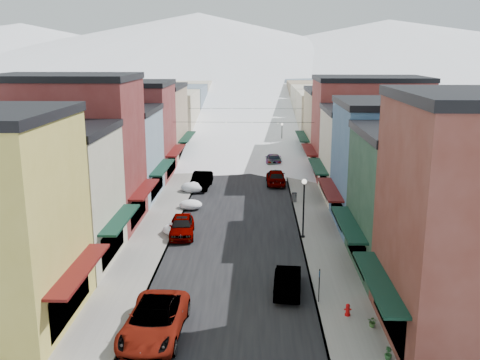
# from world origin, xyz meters

# --- Properties ---
(road) EXTENTS (10.00, 160.00, 0.01)m
(road) POSITION_xyz_m (0.00, 60.00, 0.01)
(road) COLOR black
(road) RESTS_ON ground
(sidewalk_left) EXTENTS (3.20, 160.00, 0.15)m
(sidewalk_left) POSITION_xyz_m (-6.60, 60.00, 0.07)
(sidewalk_left) COLOR gray
(sidewalk_left) RESTS_ON ground
(sidewalk_right) EXTENTS (3.20, 160.00, 0.15)m
(sidewalk_right) POSITION_xyz_m (6.60, 60.00, 0.07)
(sidewalk_right) COLOR gray
(sidewalk_right) RESTS_ON ground
(curb_left) EXTENTS (0.10, 160.00, 0.15)m
(curb_left) POSITION_xyz_m (-5.05, 60.00, 0.07)
(curb_left) COLOR slate
(curb_left) RESTS_ON ground
(curb_right) EXTENTS (0.10, 160.00, 0.15)m
(curb_right) POSITION_xyz_m (5.05, 60.00, 0.07)
(curb_right) COLOR slate
(curb_right) RESTS_ON ground
(bldg_l_cream) EXTENTS (11.30, 8.20, 9.50)m
(bldg_l_cream) POSITION_xyz_m (-13.19, 12.50, 4.76)
(bldg_l_cream) COLOR #B7B093
(bldg_l_cream) RESTS_ON ground
(bldg_l_brick_near) EXTENTS (12.30, 8.20, 12.50)m
(bldg_l_brick_near) POSITION_xyz_m (-13.69, 20.50, 6.26)
(bldg_l_brick_near) COLOR maroon
(bldg_l_brick_near) RESTS_ON ground
(bldg_l_grayblue) EXTENTS (11.30, 9.20, 9.00)m
(bldg_l_grayblue) POSITION_xyz_m (-13.19, 29.00, 4.51)
(bldg_l_grayblue) COLOR #788FA0
(bldg_l_grayblue) RESTS_ON ground
(bldg_l_brick_far) EXTENTS (13.30, 9.20, 11.00)m
(bldg_l_brick_far) POSITION_xyz_m (-14.19, 38.00, 5.51)
(bldg_l_brick_far) COLOR maroon
(bldg_l_brick_far) RESTS_ON ground
(bldg_l_tan) EXTENTS (11.30, 11.20, 10.00)m
(bldg_l_tan) POSITION_xyz_m (-13.19, 48.00, 5.01)
(bldg_l_tan) COLOR #9A7F65
(bldg_l_tan) RESTS_ON ground
(bldg_r_green) EXTENTS (11.30, 9.20, 9.50)m
(bldg_r_green) POSITION_xyz_m (13.19, 12.00, 4.76)
(bldg_r_green) COLOR #1D3D29
(bldg_r_green) RESTS_ON ground
(bldg_r_blue) EXTENTS (11.30, 9.20, 10.50)m
(bldg_r_blue) POSITION_xyz_m (13.19, 21.00, 5.26)
(bldg_r_blue) COLOR #3A5F85
(bldg_r_blue) RESTS_ON ground
(bldg_r_cream) EXTENTS (12.30, 9.20, 9.00)m
(bldg_r_cream) POSITION_xyz_m (13.69, 30.00, 4.51)
(bldg_r_cream) COLOR #EFE3C1
(bldg_r_cream) RESTS_ON ground
(bldg_r_brick_far) EXTENTS (13.30, 9.20, 11.50)m
(bldg_r_brick_far) POSITION_xyz_m (14.19, 39.00, 5.76)
(bldg_r_brick_far) COLOR maroon
(bldg_r_brick_far) RESTS_ON ground
(bldg_r_tan) EXTENTS (11.30, 11.20, 9.50)m
(bldg_r_tan) POSITION_xyz_m (13.19, 49.00, 4.76)
(bldg_r_tan) COLOR tan
(bldg_r_tan) RESTS_ON ground
(distant_blocks) EXTENTS (34.00, 55.00, 8.00)m
(distant_blocks) POSITION_xyz_m (0.00, 83.00, 4.00)
(distant_blocks) COLOR gray
(distant_blocks) RESTS_ON ground
(mountain_ridge) EXTENTS (670.00, 340.00, 34.00)m
(mountain_ridge) POSITION_xyz_m (-19.47, 277.18, 14.36)
(mountain_ridge) COLOR silver
(mountain_ridge) RESTS_ON ground
(overhead_cables) EXTENTS (16.40, 15.04, 0.04)m
(overhead_cables) POSITION_xyz_m (0.00, 47.50, 6.20)
(overhead_cables) COLOR black
(overhead_cables) RESTS_ON ground
(car_white_suv) EXTENTS (3.11, 6.34, 1.73)m
(car_white_suv) POSITION_xyz_m (-3.60, 3.00, 0.87)
(car_white_suv) COLOR white
(car_white_suv) RESTS_ON ground
(car_silver_sedan) EXTENTS (2.33, 4.88, 1.61)m
(car_silver_sedan) POSITION_xyz_m (-4.30, 18.33, 0.80)
(car_silver_sedan) COLOR #A0A2A8
(car_silver_sedan) RESTS_ON ground
(car_dark_hatch) EXTENTS (2.14, 5.23, 1.69)m
(car_dark_hatch) POSITION_xyz_m (-4.30, 33.39, 0.84)
(car_dark_hatch) COLOR black
(car_dark_hatch) RESTS_ON ground
(car_silver_wagon) EXTENTS (2.36, 5.06, 1.43)m
(car_silver_wagon) POSITION_xyz_m (-4.02, 50.15, 0.71)
(car_silver_wagon) COLOR gray
(car_silver_wagon) RESTS_ON ground
(car_green_sedan) EXTENTS (1.92, 4.59, 1.47)m
(car_green_sedan) POSITION_xyz_m (3.50, 8.43, 0.74)
(car_green_sedan) COLOR black
(car_green_sedan) RESTS_ON ground
(car_gray_suv) EXTENTS (2.08, 5.08, 1.72)m
(car_gray_suv) POSITION_xyz_m (3.68, 35.27, 0.86)
(car_gray_suv) COLOR gray
(car_gray_suv) RESTS_ON ground
(car_black_sedan) EXTENTS (2.18, 5.08, 1.46)m
(car_black_sedan) POSITION_xyz_m (3.71, 45.52, 0.73)
(car_black_sedan) COLOR black
(car_black_sedan) RESTS_ON ground
(car_lane_silver) EXTENTS (2.15, 5.03, 1.69)m
(car_lane_silver) POSITION_xyz_m (-0.65, 56.74, 0.85)
(car_lane_silver) COLOR #AFB1B7
(car_lane_silver) RESTS_ON ground
(car_lane_white) EXTENTS (2.42, 4.96, 1.36)m
(car_lane_white) POSITION_xyz_m (1.90, 72.43, 0.68)
(car_lane_white) COLOR #BABABC
(car_lane_white) RESTS_ON ground
(fire_hydrant) EXTENTS (0.40, 0.30, 0.69)m
(fire_hydrant) POSITION_xyz_m (6.60, 5.26, 0.47)
(fire_hydrant) COLOR red
(fire_hydrant) RESTS_ON sidewalk_right
(parking_sign) EXTENTS (0.10, 0.27, 2.02)m
(parking_sign) POSITION_xyz_m (5.20, 6.87, 1.33)
(parking_sign) COLOR black
(parking_sign) RESTS_ON sidewalk_right
(trash_can) EXTENTS (0.52, 0.52, 0.88)m
(trash_can) POSITION_xyz_m (5.20, 27.90, 0.60)
(trash_can) COLOR #5A5C60
(trash_can) RESTS_ON sidewalk_right
(streetlamp_near) EXTENTS (0.39, 0.39, 4.64)m
(streetlamp_near) POSITION_xyz_m (5.20, 17.88, 3.08)
(streetlamp_near) COLOR black
(streetlamp_near) RESTS_ON sidewalk_right
(streetlamp_far) EXTENTS (0.33, 0.33, 3.98)m
(streetlamp_far) POSITION_xyz_m (5.20, 55.00, 2.66)
(streetlamp_far) COLOR black
(streetlamp_far) RESTS_ON sidewalk_right
(planter_near) EXTENTS (0.67, 0.63, 0.59)m
(planter_near) POSITION_xyz_m (7.71, 4.05, 0.44)
(planter_near) COLOR #3D672E
(planter_near) RESTS_ON sidewalk_right
(planter_far) EXTENTS (0.49, 0.49, 0.62)m
(planter_far) POSITION_xyz_m (7.80, 1.00, 0.46)
(planter_far) COLOR #295B2B
(planter_far) RESTS_ON sidewalk_right
(snow_pile_near) EXTENTS (2.38, 2.66, 1.00)m
(snow_pile_near) POSITION_xyz_m (-4.64, 18.50, 0.48)
(snow_pile_near) COLOR white
(snow_pile_near) RESTS_ON ground
(snow_pile_mid) EXTENTS (2.11, 2.50, 0.89)m
(snow_pile_mid) POSITION_xyz_m (-4.47, 25.63, 0.43)
(snow_pile_mid) COLOR white
(snow_pile_mid) RESTS_ON ground
(snow_pile_far) EXTENTS (2.63, 2.82, 1.11)m
(snow_pile_far) POSITION_xyz_m (-4.88, 31.71, 0.53)
(snow_pile_far) COLOR white
(snow_pile_far) RESTS_ON ground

